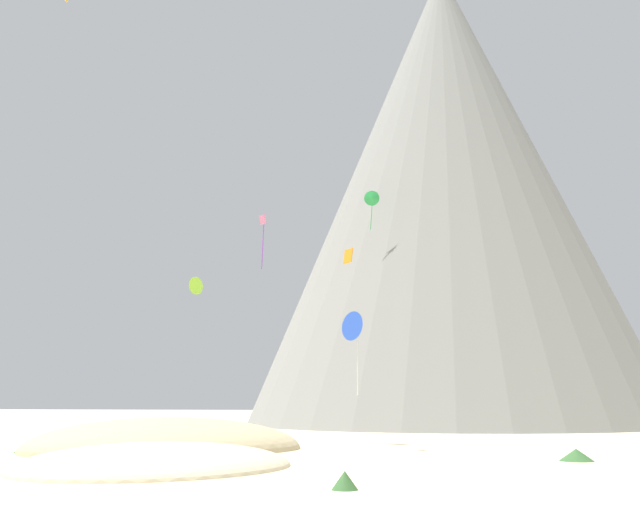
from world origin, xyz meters
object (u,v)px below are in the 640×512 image
Objects in this scene: bush_near_left at (576,455)px; rock_massif at (439,222)px; bush_far_left at (29,448)px; kite_orange_low at (348,256)px; kite_pink_mid at (263,231)px; bush_ridge_crest at (345,480)px; kite_lime_low at (197,286)px; kite_blue_low at (354,327)px; kite_green_high at (372,199)px.

rock_massif is (-6.70, 61.54, 27.97)m from bush_near_left.
rock_massif reaches higher than bush_far_left.
bush_near_left is 67.93m from rock_massif.
kite_orange_low is at bearing 15.73° from bush_far_left.
rock_massif is 12.76× the size of kite_pink_mid.
kite_orange_low is at bearing -96.99° from rock_massif.
bush_far_left is 27.80m from bush_ridge_crest.
rock_massif is 42.71× the size of kite_lime_low.
kite_lime_low is at bearing -112.24° from rock_massif.
kite_blue_low is (-2.84, 28.93, 8.51)m from bush_ridge_crest.
kite_pink_mid is (-16.65, -38.61, -9.43)m from rock_massif.
rock_massif reaches higher than kite_orange_low.
rock_massif is 14.08× the size of kite_green_high.
bush_far_left is at bearing -116.73° from kite_green_high.
kite_orange_low is (-6.68, -54.49, -15.11)m from rock_massif.
bush_ridge_crest is at bearing 140.14° from kite_lime_low.
bush_far_left is at bearing -85.80° from kite_orange_low.
kite_green_high is at bearing 93.70° from bush_ridge_crest.
kite_lime_low is at bearing 60.06° from bush_far_left.
kite_orange_low is (1.24, -34.72, -13.57)m from kite_green_high.
bush_ridge_crest is 25.75m from kite_orange_low.
bush_near_left is 0.29× the size of kite_blue_low.
bush_near_left is at bearing -83.79° from rock_massif.
kite_blue_low is (12.64, 0.50, -3.48)m from kite_lime_low.
bush_near_left is 21.29m from kite_blue_low.
rock_massif is (4.24, 76.67, 27.96)m from bush_ridge_crest.
kite_blue_low is (19.46, 12.35, 8.57)m from bush_far_left.
kite_blue_low is at bearing 29.88° from kite_pink_mid.
kite_orange_low reaches higher than bush_far_left.
kite_blue_low reaches higher than bush_near_left.
kite_blue_low is 33.22m from kite_green_high.
kite_pink_mid is at bearing -4.49° from kite_blue_low.
kite_pink_mid reaches higher than bush_ridge_crest.
bush_ridge_crest is 81.72m from rock_massif.
kite_green_high reaches higher than bush_near_left.
kite_orange_low reaches higher than kite_blue_low.
kite_orange_low reaches higher than bush_ridge_crest.
kite_lime_low is at bearing -34.18° from kite_pink_mid.
bush_near_left is 51.55m from kite_green_high.
rock_massif reaches higher than kite_blue_low.
kite_green_high reaches higher than kite_pink_mid.
bush_ridge_crest is 0.65× the size of kite_lime_low.
kite_blue_low is 1.36× the size of kite_green_high.
kite_pink_mid is at bearing -159.41° from kite_orange_low.
kite_pink_mid reaches higher than kite_orange_low.
bush_near_left is at bearing 29.07° from kite_pink_mid.
bush_near_left is at bearing 174.85° from kite_lime_low.
rock_massif reaches higher than kite_lime_low.
rock_massif is 52.03m from kite_blue_low.
kite_pink_mid reaches higher than bush_near_left.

